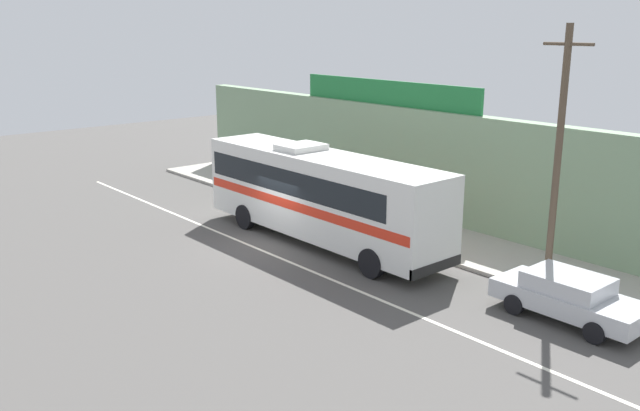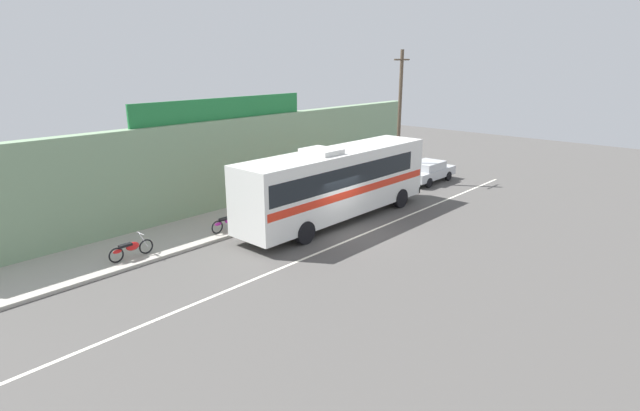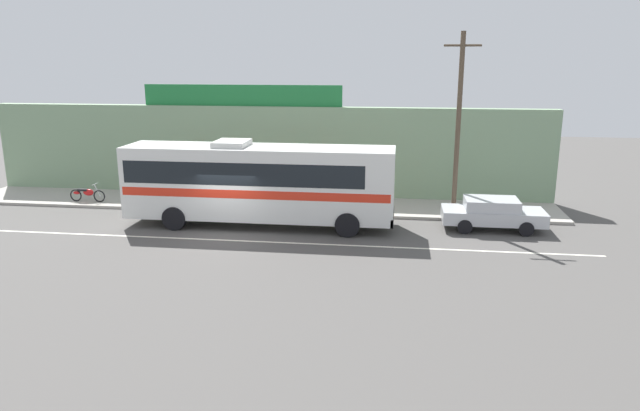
{
  "view_description": "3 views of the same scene",
  "coord_description": "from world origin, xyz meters",
  "views": [
    {
      "loc": [
        20.42,
        -15.05,
        8.34
      ],
      "look_at": [
        1.42,
        1.22,
        1.64
      ],
      "focal_mm": 38.08,
      "sensor_mm": 36.0,
      "label": 1
    },
    {
      "loc": [
        -17.06,
        -13.83,
        7.81
      ],
      "look_at": [
        -0.48,
        1.22,
        1.16
      ],
      "focal_mm": 27.73,
      "sensor_mm": 36.0,
      "label": 2
    },
    {
      "loc": [
        7.12,
        -22.9,
        7.25
      ],
      "look_at": [
        3.81,
        1.44,
        1.03
      ],
      "focal_mm": 32.76,
      "sensor_mm": 36.0,
      "label": 3
    }
  ],
  "objects": [
    {
      "name": "utility_pole",
      "position": [
        9.71,
        3.67,
        4.4
      ],
      "size": [
        1.6,
        0.22,
        8.24
      ],
      "color": "brown",
      "rests_on": "sidewalk_slab"
    },
    {
      "name": "intercity_bus",
      "position": [
        1.03,
        1.51,
        2.07
      ],
      "size": [
        11.77,
        2.6,
        3.78
      ],
      "color": "silver",
      "rests_on": "ground_plane"
    },
    {
      "name": "storefront_facade",
      "position": [
        0.0,
        7.35,
        2.4
      ],
      "size": [
        30.0,
        0.7,
        4.8
      ],
      "primitive_type": "cube",
      "color": "gray",
      "rests_on": "ground_plane"
    },
    {
      "name": "ground_plane",
      "position": [
        0.0,
        0.0,
        0.0
      ],
      "size": [
        70.0,
        70.0,
        0.0
      ],
      "primitive_type": "plane",
      "color": "#4F4C49"
    },
    {
      "name": "motorcycle_green",
      "position": [
        -8.54,
        4.13,
        0.57
      ],
      "size": [
        1.89,
        0.56,
        0.94
      ],
      "color": "black",
      "rests_on": "sidewalk_slab"
    },
    {
      "name": "road_center_stripe",
      "position": [
        0.0,
        -0.8,
        0.0
      ],
      "size": [
        30.0,
        0.14,
        0.01
      ],
      "primitive_type": "cube",
      "color": "silver",
      "rests_on": "ground_plane"
    },
    {
      "name": "parked_car",
      "position": [
        11.24,
        2.29,
        0.74
      ],
      "size": [
        4.34,
        1.89,
        1.37
      ],
      "color": "#B7BABF",
      "rests_on": "ground_plane"
    },
    {
      "name": "motorcycle_black",
      "position": [
        -3.82,
        3.96,
        0.57
      ],
      "size": [
        1.93,
        0.56,
        0.94
      ],
      "color": "black",
      "rests_on": "sidewalk_slab"
    },
    {
      "name": "pedestrian_near_shop",
      "position": [
        3.25,
        4.73,
        1.16
      ],
      "size": [
        0.3,
        0.48,
        1.75
      ],
      "color": "black",
      "rests_on": "sidewalk_slab"
    },
    {
      "name": "storefront_billboard",
      "position": [
        -1.14,
        7.35,
        5.35
      ],
      "size": [
        10.61,
        0.12,
        1.1
      ],
      "primitive_type": "cube",
      "color": "#1E7538",
      "rests_on": "storefront_facade"
    },
    {
      "name": "sidewalk_slab",
      "position": [
        0.0,
        5.2,
        0.07
      ],
      "size": [
        30.0,
        3.6,
        0.14
      ],
      "primitive_type": "cube",
      "color": "#A8A399",
      "rests_on": "ground_plane"
    }
  ]
}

